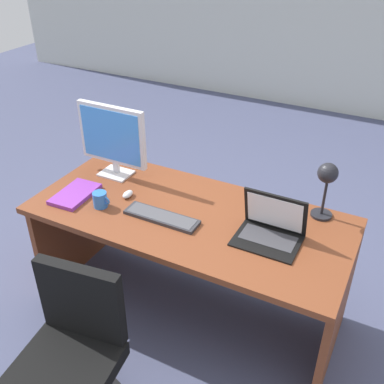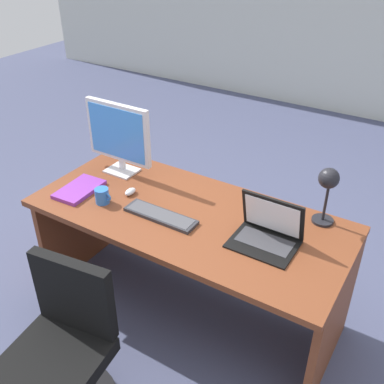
# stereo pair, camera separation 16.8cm
# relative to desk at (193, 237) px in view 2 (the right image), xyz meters

# --- Properties ---
(ground) EXTENTS (12.00, 12.00, 0.00)m
(ground) POSITION_rel_desk_xyz_m (0.00, 1.45, -0.54)
(ground) COLOR #474C6B
(desk) EXTENTS (1.84, 0.83, 0.74)m
(desk) POSITION_rel_desk_xyz_m (0.00, 0.00, 0.00)
(desk) COLOR brown
(desk) RESTS_ON ground
(monitor) EXTENTS (0.47, 0.16, 0.47)m
(monitor) POSITION_rel_desk_xyz_m (-0.63, 0.13, 0.47)
(monitor) COLOR silver
(monitor) RESTS_ON desk
(laptop) EXTENTS (0.34, 0.26, 0.25)m
(laptop) POSITION_rel_desk_xyz_m (0.48, -0.04, 0.28)
(laptop) COLOR black
(laptop) RESTS_ON desk
(keyboard) EXTENTS (0.44, 0.12, 0.02)m
(keyboard) POSITION_rel_desk_xyz_m (-0.11, -0.17, 0.22)
(keyboard) COLOR #2D2D33
(keyboard) RESTS_ON desk
(mouse) EXTENTS (0.05, 0.08, 0.04)m
(mouse) POSITION_rel_desk_xyz_m (-0.41, -0.07, 0.22)
(mouse) COLOR silver
(mouse) RESTS_ON desk
(desk_lamp) EXTENTS (0.12, 0.15, 0.35)m
(desk_lamp) POSITION_rel_desk_xyz_m (0.68, 0.25, 0.45)
(desk_lamp) COLOR black
(desk_lamp) RESTS_ON desk
(book) EXTENTS (0.20, 0.31, 0.02)m
(book) POSITION_rel_desk_xyz_m (-0.70, -0.20, 0.22)
(book) COLOR purple
(book) RESTS_ON desk
(coffee_mug) EXTENTS (0.11, 0.08, 0.09)m
(coffee_mug) POSITION_rel_desk_xyz_m (-0.49, -0.22, 0.25)
(coffee_mug) COLOR blue
(coffee_mug) RESTS_ON desk
(office_chair) EXTENTS (0.56, 0.56, 0.84)m
(office_chair) POSITION_rel_desk_xyz_m (-0.17, -0.95, -0.21)
(office_chair) COLOR black
(office_chair) RESTS_ON ground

